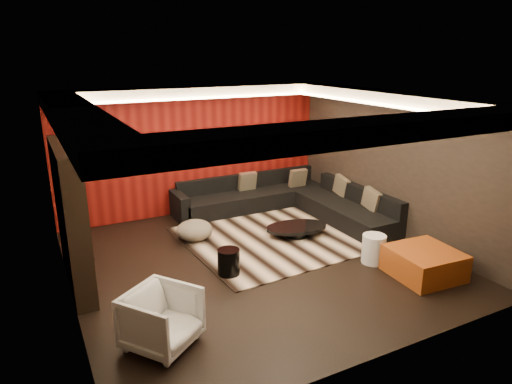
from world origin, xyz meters
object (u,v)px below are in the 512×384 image
armchair (162,319)px  drum_stool (229,262)px  coffee_table (296,231)px  white_side_table (374,249)px  orange_ottoman (424,263)px  sectional_sofa (287,202)px

armchair → drum_stool: bearing=5.6°
coffee_table → white_side_table: (0.56, -1.59, 0.13)m
coffee_table → white_side_table: white_side_table is taller
white_side_table → orange_ottoman: size_ratio=0.50×
coffee_table → drum_stool: size_ratio=2.87×
coffee_table → armchair: armchair is taller
coffee_table → armchair: (-3.33, -2.20, 0.24)m
drum_stool → armchair: bearing=-138.2°
coffee_table → sectional_sofa: sectional_sofa is taller
orange_ottoman → sectional_sofa: sectional_sofa is taller
armchair → coffee_table: bearing=-2.8°
coffee_table → orange_ottoman: orange_ottoman is taller
drum_stool → orange_ottoman: bearing=-27.7°
armchair → sectional_sofa: 5.18m
drum_stool → orange_ottoman: (2.80, -1.47, -0.01)m
drum_stool → armchair: armchair is taller
sectional_sofa → drum_stool: bearing=-138.2°
white_side_table → armchair: armchair is taller
drum_stool → sectional_sofa: sectional_sofa is taller
white_side_table → orange_ottoman: (0.40, -0.75, -0.03)m
drum_stool → white_side_table: (2.41, -0.72, 0.02)m
white_side_table → orange_ottoman: 0.85m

